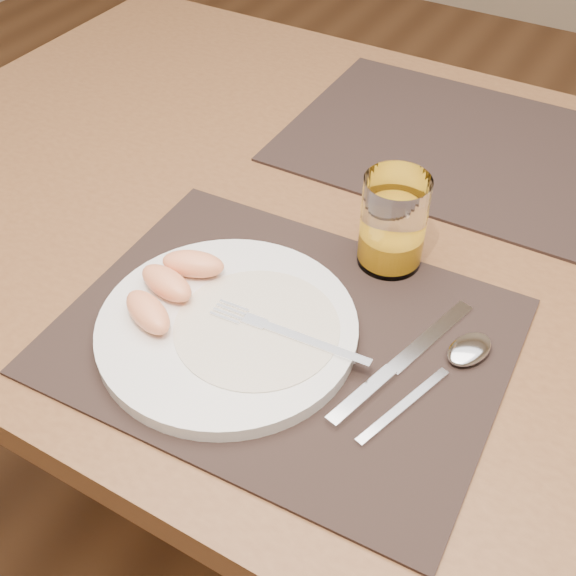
{
  "coord_description": "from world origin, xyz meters",
  "views": [
    {
      "loc": [
        0.27,
        -0.66,
        1.3
      ],
      "look_at": [
        -0.01,
        -0.17,
        0.77
      ],
      "focal_mm": 45.0,
      "sensor_mm": 36.0,
      "label": 1
    }
  ],
  "objects_px": {
    "fork": "(276,329)",
    "spoon": "(460,357)",
    "table": "(360,271)",
    "placemat_near": "(283,336)",
    "placemat_far": "(451,143)",
    "plate": "(227,328)",
    "juice_glass": "(393,226)",
    "knife": "(392,370)"
  },
  "relations": [
    {
      "from": "table",
      "to": "knife",
      "type": "bearing_deg",
      "value": -58.31
    },
    {
      "from": "placemat_near",
      "to": "plate",
      "type": "relative_size",
      "value": 1.67
    },
    {
      "from": "knife",
      "to": "juice_glass",
      "type": "distance_m",
      "value": 0.18
    },
    {
      "from": "plate",
      "to": "spoon",
      "type": "relative_size",
      "value": 1.43
    },
    {
      "from": "table",
      "to": "fork",
      "type": "distance_m",
      "value": 0.26
    },
    {
      "from": "placemat_near",
      "to": "spoon",
      "type": "relative_size",
      "value": 2.38
    },
    {
      "from": "knife",
      "to": "spoon",
      "type": "bearing_deg",
      "value": 42.05
    },
    {
      "from": "knife",
      "to": "juice_glass",
      "type": "xyz_separation_m",
      "value": [
        -0.07,
        0.15,
        0.05
      ]
    },
    {
      "from": "table",
      "to": "placemat_far",
      "type": "height_order",
      "value": "placemat_far"
    },
    {
      "from": "spoon",
      "to": "fork",
      "type": "bearing_deg",
      "value": -157.93
    },
    {
      "from": "table",
      "to": "spoon",
      "type": "bearing_deg",
      "value": -41.7
    },
    {
      "from": "table",
      "to": "juice_glass",
      "type": "bearing_deg",
      "value": -45.02
    },
    {
      "from": "placemat_far",
      "to": "spoon",
      "type": "relative_size",
      "value": 2.38
    },
    {
      "from": "placemat_far",
      "to": "juice_glass",
      "type": "xyz_separation_m",
      "value": [
        0.03,
        -0.28,
        0.05
      ]
    },
    {
      "from": "juice_glass",
      "to": "placemat_near",
      "type": "bearing_deg",
      "value": -105.74
    },
    {
      "from": "placemat_near",
      "to": "spoon",
      "type": "height_order",
      "value": "spoon"
    },
    {
      "from": "table",
      "to": "knife",
      "type": "distance_m",
      "value": 0.26
    },
    {
      "from": "placemat_near",
      "to": "spoon",
      "type": "bearing_deg",
      "value": 18.58
    },
    {
      "from": "placemat_near",
      "to": "fork",
      "type": "xyz_separation_m",
      "value": [
        -0.0,
        -0.01,
        0.02
      ]
    },
    {
      "from": "placemat_near",
      "to": "knife",
      "type": "height_order",
      "value": "knife"
    },
    {
      "from": "placemat_near",
      "to": "placemat_far",
      "type": "relative_size",
      "value": 1.0
    },
    {
      "from": "placemat_far",
      "to": "juice_glass",
      "type": "height_order",
      "value": "juice_glass"
    },
    {
      "from": "fork",
      "to": "juice_glass",
      "type": "height_order",
      "value": "juice_glass"
    },
    {
      "from": "table",
      "to": "placemat_far",
      "type": "xyz_separation_m",
      "value": [
        0.03,
        0.22,
        0.09
      ]
    },
    {
      "from": "plate",
      "to": "spoon",
      "type": "xyz_separation_m",
      "value": [
        0.22,
        0.09,
        -0.0
      ]
    },
    {
      "from": "knife",
      "to": "juice_glass",
      "type": "bearing_deg",
      "value": 115.38
    },
    {
      "from": "spoon",
      "to": "juice_glass",
      "type": "relative_size",
      "value": 1.69
    },
    {
      "from": "placemat_near",
      "to": "placemat_far",
      "type": "bearing_deg",
      "value": 87.65
    },
    {
      "from": "spoon",
      "to": "placemat_near",
      "type": "bearing_deg",
      "value": -161.42
    },
    {
      "from": "plate",
      "to": "juice_glass",
      "type": "relative_size",
      "value": 2.42
    },
    {
      "from": "table",
      "to": "plate",
      "type": "distance_m",
      "value": 0.27
    },
    {
      "from": "knife",
      "to": "juice_glass",
      "type": "height_order",
      "value": "juice_glass"
    },
    {
      "from": "placemat_near",
      "to": "juice_glass",
      "type": "bearing_deg",
      "value": 74.26
    },
    {
      "from": "spoon",
      "to": "table",
      "type": "bearing_deg",
      "value": 138.3
    },
    {
      "from": "placemat_near",
      "to": "plate",
      "type": "bearing_deg",
      "value": -150.91
    },
    {
      "from": "fork",
      "to": "knife",
      "type": "relative_size",
      "value": 0.81
    },
    {
      "from": "fork",
      "to": "spoon",
      "type": "relative_size",
      "value": 0.93
    },
    {
      "from": "fork",
      "to": "spoon",
      "type": "distance_m",
      "value": 0.19
    },
    {
      "from": "fork",
      "to": "knife",
      "type": "xyz_separation_m",
      "value": [
        0.12,
        0.02,
        -0.02
      ]
    },
    {
      "from": "placemat_far",
      "to": "juice_glass",
      "type": "distance_m",
      "value": 0.28
    },
    {
      "from": "placemat_near",
      "to": "plate",
      "type": "xyz_separation_m",
      "value": [
        -0.05,
        -0.03,
        0.01
      ]
    },
    {
      "from": "juice_glass",
      "to": "spoon",
      "type": "bearing_deg",
      "value": -40.05
    }
  ]
}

